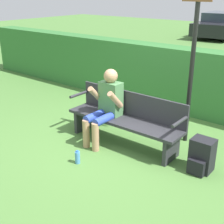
# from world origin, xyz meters

# --- Properties ---
(ground_plane) EXTENTS (40.00, 40.00, 0.00)m
(ground_plane) POSITION_xyz_m (0.00, 0.00, 0.00)
(ground_plane) COLOR #4C7A38
(hedge_back) EXTENTS (12.00, 0.50, 1.28)m
(hedge_back) POSITION_xyz_m (0.00, 1.97, 0.64)
(hedge_back) COLOR #337033
(hedge_back) RESTS_ON ground
(park_bench) EXTENTS (1.98, 0.47, 0.83)m
(park_bench) POSITION_xyz_m (0.00, 0.07, 0.43)
(park_bench) COLOR #2D2D33
(park_bench) RESTS_ON ground
(person_seated) EXTENTS (0.49, 0.67, 1.19)m
(person_seated) POSITION_xyz_m (-0.29, -0.07, 0.65)
(person_seated) COLOR #4C7F4C
(person_seated) RESTS_ON ground
(backpack) EXTENTS (0.31, 0.33, 0.47)m
(backpack) POSITION_xyz_m (1.32, 0.02, 0.22)
(backpack) COLOR black
(backpack) RESTS_ON ground
(water_bottle) EXTENTS (0.07, 0.07, 0.20)m
(water_bottle) POSITION_xyz_m (-0.14, -0.90, 0.10)
(water_bottle) COLOR #4C8CCC
(water_bottle) RESTS_ON ground
(signpost) EXTENTS (0.45, 0.09, 2.49)m
(signpost) POSITION_xyz_m (0.74, 0.74, 1.44)
(signpost) COLOR black
(signpost) RESTS_ON ground
(parked_car) EXTENTS (2.09, 4.64, 1.24)m
(parked_car) POSITION_xyz_m (-3.27, 13.04, 0.61)
(parked_car) COLOR black
(parked_car) RESTS_ON ground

